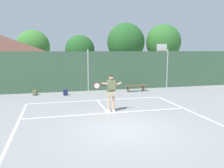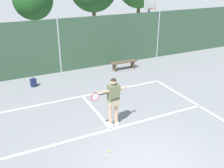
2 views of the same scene
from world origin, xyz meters
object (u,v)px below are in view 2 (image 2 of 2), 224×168
at_px(courtside_bench, 124,63).
at_px(tennis_ball, 109,151).
at_px(tennis_player, 113,98).
at_px(basketball_hoop, 149,19).
at_px(backpack_navy, 34,83).

bearing_deg(courtside_bench, tennis_ball, -121.68).
height_order(tennis_player, tennis_ball, tennis_player).
distance_m(basketball_hoop, backpack_navy, 8.94).
bearing_deg(tennis_player, tennis_ball, -120.60).
bearing_deg(basketball_hoop, courtside_bench, -143.50).
relative_size(tennis_player, backpack_navy, 4.01).
distance_m(tennis_player, courtside_bench, 6.08).
relative_size(tennis_ball, backpack_navy, 0.14).
distance_m(tennis_player, tennis_ball, 1.93).
relative_size(basketball_hoop, tennis_ball, 53.79).
xyz_separation_m(backpack_navy, courtside_bench, (5.16, 0.22, 0.17)).
bearing_deg(tennis_player, basketball_hoop, 49.59).
bearing_deg(courtside_bench, basketball_hoop, 36.50).
bearing_deg(tennis_ball, basketball_hoop, 50.96).
xyz_separation_m(tennis_player, courtside_bench, (3.19, 5.12, -0.75)).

